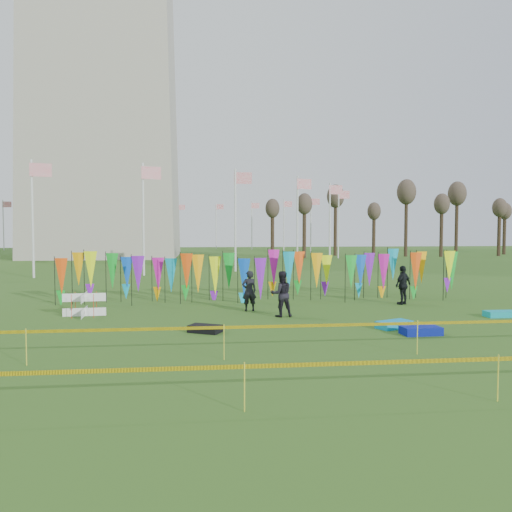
{
  "coord_description": "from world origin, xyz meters",
  "views": [
    {
      "loc": [
        -2.69,
        -15.21,
        3.26
      ],
      "look_at": [
        -0.34,
        6.0,
        2.14
      ],
      "focal_mm": 35.0,
      "sensor_mm": 36.0,
      "label": 1
    }
  ],
  "objects": [
    {
      "name": "ground",
      "position": [
        0.0,
        0.0,
        0.0
      ],
      "size": [
        160.0,
        160.0,
        0.0
      ],
      "primitive_type": "plane",
      "color": "#2C5317",
      "rests_on": "ground"
    },
    {
      "name": "flagpole_ring",
      "position": [
        -14.0,
        48.0,
        4.0
      ],
      "size": [
        57.4,
        56.16,
        8.0
      ],
      "color": "silver",
      "rests_on": "ground"
    },
    {
      "name": "banner_row",
      "position": [
        0.28,
        7.13,
        1.32
      ],
      "size": [
        18.64,
        0.64,
        2.2
      ],
      "color": "black",
      "rests_on": "ground"
    },
    {
      "name": "caution_tape_near",
      "position": [
        -0.22,
        -2.85,
        0.78
      ],
      "size": [
        26.0,
        0.02,
        0.9
      ],
      "color": "#FFDC05",
      "rests_on": "ground"
    },
    {
      "name": "caution_tape_far",
      "position": [
        -0.22,
        -6.46,
        0.78
      ],
      "size": [
        26.0,
        0.02,
        0.9
      ],
      "color": "#FFDC05",
      "rests_on": "ground"
    },
    {
      "name": "tree_line",
      "position": [
        32.0,
        44.0,
        6.17
      ],
      "size": [
        53.92,
        1.92,
        7.84
      ],
      "color": "#3B2C1D",
      "rests_on": "ground"
    },
    {
      "name": "box_kite",
      "position": [
        -7.07,
        4.02,
        0.44
      ],
      "size": [
        0.8,
        0.8,
        0.89
      ],
      "rotation": [
        0.0,
        0.0,
        0.07
      ],
      "color": "red",
      "rests_on": "ground"
    },
    {
      "name": "person_left",
      "position": [
        -0.77,
        4.59,
        0.82
      ],
      "size": [
        0.65,
        0.52,
        1.63
      ],
      "primitive_type": "imported",
      "rotation": [
        0.0,
        0.0,
        3.28
      ],
      "color": "black",
      "rests_on": "ground"
    },
    {
      "name": "person_mid",
      "position": [
        0.3,
        3.17,
        0.86
      ],
      "size": [
        0.88,
        0.6,
        1.72
      ],
      "primitive_type": "imported",
      "rotation": [
        0.0,
        0.0,
        3.25
      ],
      "color": "black",
      "rests_on": "ground"
    },
    {
      "name": "person_right",
      "position": [
        6.09,
        5.62,
        0.85
      ],
      "size": [
        1.15,
        1.02,
        1.7
      ],
      "primitive_type": "imported",
      "rotation": [
        0.0,
        0.0,
        3.72
      ],
      "color": "black",
      "rests_on": "ground"
    },
    {
      "name": "kite_bag_turquoise",
      "position": [
        3.68,
        0.59,
        0.12
      ],
      "size": [
        1.32,
        1.01,
        0.24
      ],
      "primitive_type": "cube",
      "rotation": [
        0.0,
        0.0,
        0.4
      ],
      "color": "#0E97D2",
      "rests_on": "ground"
    },
    {
      "name": "kite_bag_blue",
      "position": [
        4.11,
        -0.49,
        0.13
      ],
      "size": [
        1.22,
        0.68,
        0.25
      ],
      "primitive_type": "cube",
      "rotation": [
        0.0,
        0.0,
        0.05
      ],
      "color": "#091894",
      "rests_on": "ground"
    },
    {
      "name": "kite_bag_black",
      "position": [
        -2.57,
        0.59,
        0.12
      ],
      "size": [
        1.16,
        0.98,
        0.23
      ],
      "primitive_type": "cube",
      "rotation": [
        0.0,
        0.0,
        -0.49
      ],
      "color": "black",
      "rests_on": "ground"
    },
    {
      "name": "kite_bag_teal",
      "position": [
        8.48,
        2.21,
        0.11
      ],
      "size": [
        1.17,
        0.56,
        0.22
      ],
      "primitive_type": "cube",
      "rotation": [
        0.0,
        0.0,
        0.01
      ],
      "color": "#0CA4B4",
      "rests_on": "ground"
    }
  ]
}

